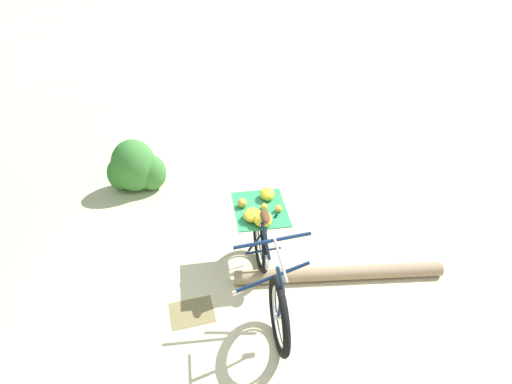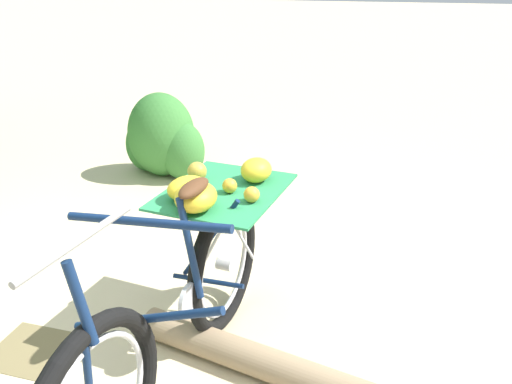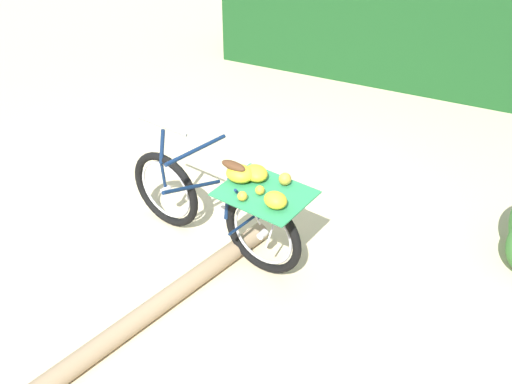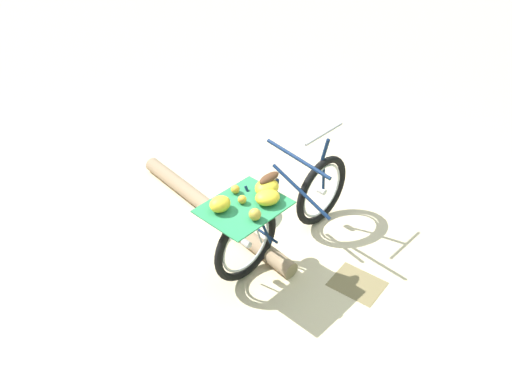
% 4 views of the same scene
% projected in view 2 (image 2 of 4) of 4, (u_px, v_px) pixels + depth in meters
% --- Properties ---
extents(ground_plane, '(60.00, 60.00, 0.00)m').
position_uv_depth(ground_plane, '(141.00, 379.00, 2.45)').
color(ground_plane, beige).
extents(bicycle, '(0.74, 1.80, 1.03)m').
position_uv_depth(bicycle, '(183.00, 290.00, 2.30)').
color(bicycle, black).
rests_on(bicycle, ground_plane).
extents(shrub_cluster, '(0.81, 0.56, 0.77)m').
position_uv_depth(shrub_cluster, '(163.00, 140.00, 4.74)').
color(shrub_cluster, '#387533').
rests_on(shrub_cluster, ground_plane).
extents(leaf_litter_patch, '(0.44, 0.36, 0.01)m').
position_uv_depth(leaf_litter_patch, '(36.00, 351.00, 2.63)').
color(leaf_litter_patch, olive).
rests_on(leaf_litter_patch, ground_plane).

